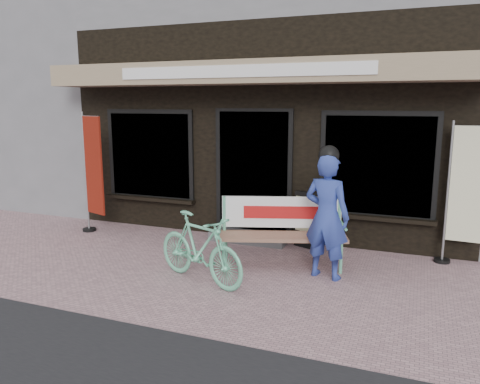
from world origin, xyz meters
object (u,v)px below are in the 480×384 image
at_px(nobori_red, 93,172).
at_px(bench, 281,226).
at_px(person, 327,214).
at_px(bicycle, 200,248).
at_px(nobori_cream, 464,192).
at_px(menu_stand, 307,220).

bearing_deg(nobori_red, bench, 11.92).
distance_m(person, nobori_red, 4.29).
distance_m(bicycle, nobori_red, 3.16).
xyz_separation_m(bicycle, nobori_cream, (3.17, 1.94, 0.60)).
distance_m(bicycle, menu_stand, 2.15).
xyz_separation_m(person, bicycle, (-1.48, -0.75, -0.41)).
distance_m(bench, nobori_cream, 2.60).
bearing_deg(bicycle, nobori_red, 84.41).
distance_m(bench, person, 0.78).
xyz_separation_m(nobori_red, menu_stand, (3.71, 0.51, -0.64)).
distance_m(bench, menu_stand, 0.95).
bearing_deg(nobori_red, menu_stand, 26.46).
relative_size(nobori_red, nobori_cream, 1.04).
xyz_separation_m(bench, person, (0.68, -0.24, 0.29)).
bearing_deg(nobori_cream, nobori_red, -170.70).
bearing_deg(person, menu_stand, 126.94).
distance_m(bicycle, nobori_cream, 3.77).
relative_size(bench, nobori_red, 0.87).
bearing_deg(nobori_red, bicycle, -8.47).
bearing_deg(person, nobori_cream, 48.08).
height_order(bench, person, person).
distance_m(nobori_cream, menu_stand, 2.29).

